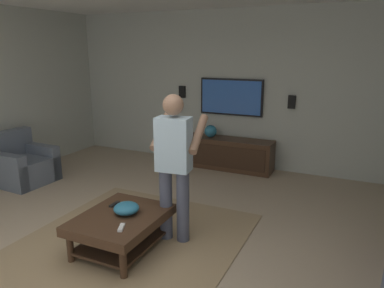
{
  "coord_description": "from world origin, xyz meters",
  "views": [
    {
      "loc": [
        -2.56,
        -2.04,
        2.08
      ],
      "look_at": [
        1.22,
        -0.26,
        1.0
      ],
      "focal_mm": 34.23,
      "sensor_mm": 36.0,
      "label": 1
    }
  ],
  "objects_px": {
    "wall_speaker_right": "(182,92)",
    "vase_round": "(211,131)",
    "bowl": "(126,208)",
    "wall_speaker_left": "(292,102)",
    "remote_white": "(121,227)",
    "coffee_table": "(121,224)",
    "person_standing": "(174,160)",
    "media_console": "(225,153)",
    "armchair": "(22,166)",
    "remote_black": "(115,204)",
    "tv": "(231,97)"
  },
  "relations": [
    {
      "from": "person_standing",
      "to": "bowl",
      "type": "xyz_separation_m",
      "value": [
        -0.39,
        0.37,
        -0.47
      ]
    },
    {
      "from": "armchair",
      "to": "person_standing",
      "type": "xyz_separation_m",
      "value": [
        -0.58,
        -3.08,
        0.65
      ]
    },
    {
      "from": "wall_speaker_left",
      "to": "remote_white",
      "type": "bearing_deg",
      "value": 165.79
    },
    {
      "from": "armchair",
      "to": "person_standing",
      "type": "bearing_deg",
      "value": -8.69
    },
    {
      "from": "coffee_table",
      "to": "wall_speaker_right",
      "type": "relative_size",
      "value": 4.55
    },
    {
      "from": "tv",
      "to": "bowl",
      "type": "distance_m",
      "value": 3.38
    },
    {
      "from": "wall_speaker_right",
      "to": "vase_round",
      "type": "bearing_deg",
      "value": -111.09
    },
    {
      "from": "coffee_table",
      "to": "remote_black",
      "type": "relative_size",
      "value": 6.67
    },
    {
      "from": "coffee_table",
      "to": "person_standing",
      "type": "distance_m",
      "value": 0.88
    },
    {
      "from": "coffee_table",
      "to": "vase_round",
      "type": "xyz_separation_m",
      "value": [
        3.09,
        0.25,
        0.36
      ]
    },
    {
      "from": "coffee_table",
      "to": "person_standing",
      "type": "xyz_separation_m",
      "value": [
        0.45,
        -0.41,
        0.64
      ]
    },
    {
      "from": "person_standing",
      "to": "remote_black",
      "type": "distance_m",
      "value": 0.85
    },
    {
      "from": "armchair",
      "to": "remote_black",
      "type": "distance_m",
      "value": 2.61
    },
    {
      "from": "armchair",
      "to": "wall_speaker_right",
      "type": "xyz_separation_m",
      "value": [
        2.33,
        -1.72,
        1.03
      ]
    },
    {
      "from": "remote_black",
      "to": "vase_round",
      "type": "distance_m",
      "value": 2.92
    },
    {
      "from": "coffee_table",
      "to": "tv",
      "type": "bearing_deg",
      "value": -0.57
    },
    {
      "from": "remote_black",
      "to": "wall_speaker_right",
      "type": "height_order",
      "value": "wall_speaker_right"
    },
    {
      "from": "remote_white",
      "to": "vase_round",
      "type": "distance_m",
      "value": 3.37
    },
    {
      "from": "coffee_table",
      "to": "media_console",
      "type": "height_order",
      "value": "media_console"
    },
    {
      "from": "wall_speaker_right",
      "to": "bowl",
      "type": "bearing_deg",
      "value": -163.35
    },
    {
      "from": "wall_speaker_right",
      "to": "remote_white",
      "type": "bearing_deg",
      "value": -162.49
    },
    {
      "from": "remote_white",
      "to": "tv",
      "type": "bearing_deg",
      "value": -20.54
    },
    {
      "from": "remote_black",
      "to": "wall_speaker_right",
      "type": "relative_size",
      "value": 0.68
    },
    {
      "from": "armchair",
      "to": "media_console",
      "type": "bearing_deg",
      "value": 39.52
    },
    {
      "from": "person_standing",
      "to": "vase_round",
      "type": "height_order",
      "value": "person_standing"
    },
    {
      "from": "person_standing",
      "to": "vase_round",
      "type": "distance_m",
      "value": 2.73
    },
    {
      "from": "bowl",
      "to": "wall_speaker_left",
      "type": "xyz_separation_m",
      "value": [
        3.3,
        -1.06,
        0.77
      ]
    },
    {
      "from": "armchair",
      "to": "wall_speaker_left",
      "type": "relative_size",
      "value": 3.81
    },
    {
      "from": "bowl",
      "to": "remote_white",
      "type": "relative_size",
      "value": 1.8
    },
    {
      "from": "remote_black",
      "to": "wall_speaker_left",
      "type": "distance_m",
      "value": 3.53
    },
    {
      "from": "armchair",
      "to": "coffee_table",
      "type": "relative_size",
      "value": 0.84
    },
    {
      "from": "person_standing",
      "to": "wall_speaker_left",
      "type": "relative_size",
      "value": 7.45
    },
    {
      "from": "media_console",
      "to": "person_standing",
      "type": "height_order",
      "value": "person_standing"
    },
    {
      "from": "armchair",
      "to": "bowl",
      "type": "height_order",
      "value": "armchair"
    },
    {
      "from": "wall_speaker_right",
      "to": "wall_speaker_left",
      "type": "bearing_deg",
      "value": -90.0
    },
    {
      "from": "armchair",
      "to": "tv",
      "type": "xyz_separation_m",
      "value": [
        2.31,
        -2.7,
        0.98
      ]
    },
    {
      "from": "coffee_table",
      "to": "remote_black",
      "type": "xyz_separation_m",
      "value": [
        0.18,
        0.21,
        0.12
      ]
    },
    {
      "from": "remote_black",
      "to": "vase_round",
      "type": "xyz_separation_m",
      "value": [
        2.91,
        0.04,
        0.25
      ]
    },
    {
      "from": "person_standing",
      "to": "wall_speaker_left",
      "type": "distance_m",
      "value": 3.01
    },
    {
      "from": "bowl",
      "to": "wall_speaker_left",
      "type": "height_order",
      "value": "wall_speaker_left"
    },
    {
      "from": "tv",
      "to": "remote_black",
      "type": "height_order",
      "value": "tv"
    },
    {
      "from": "bowl",
      "to": "armchair",
      "type": "bearing_deg",
      "value": 70.19
    },
    {
      "from": "remote_white",
      "to": "wall_speaker_left",
      "type": "bearing_deg",
      "value": -37.21
    },
    {
      "from": "bowl",
      "to": "wall_speaker_left",
      "type": "bearing_deg",
      "value": -17.82
    },
    {
      "from": "remote_white",
      "to": "armchair",
      "type": "bearing_deg",
      "value": 42.93
    },
    {
      "from": "tv",
      "to": "remote_black",
      "type": "distance_m",
      "value": 3.29
    },
    {
      "from": "remote_black",
      "to": "media_console",
      "type": "bearing_deg",
      "value": -5.85
    },
    {
      "from": "media_console",
      "to": "bowl",
      "type": "distance_m",
      "value": 3.05
    },
    {
      "from": "armchair",
      "to": "remote_black",
      "type": "bearing_deg",
      "value": -17.08
    },
    {
      "from": "armchair",
      "to": "vase_round",
      "type": "relative_size",
      "value": 3.81
    }
  ]
}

